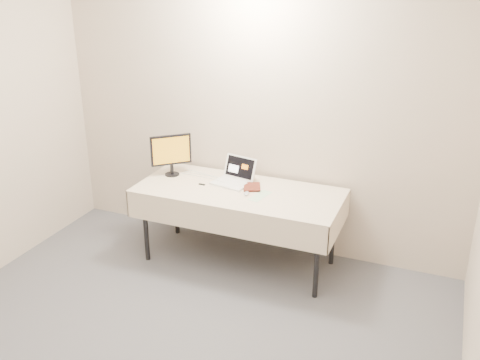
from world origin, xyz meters
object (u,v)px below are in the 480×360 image
at_px(laptop, 235,177).
at_px(book, 244,178).
at_px(table, 239,196).
at_px(monitor, 171,152).

relative_size(laptop, book, 1.92).
xyz_separation_m(table, monitor, (-0.74, 0.10, 0.30)).
bearing_deg(table, laptop, 123.63).
xyz_separation_m(laptop, monitor, (-0.63, -0.06, 0.18)).
bearing_deg(table, monitor, 172.45).
relative_size(laptop, monitor, 0.97).
xyz_separation_m(table, book, (0.02, 0.06, 0.16)).
distance_m(laptop, monitor, 0.66).
xyz_separation_m(laptop, book, (0.13, -0.10, 0.05)).
height_order(laptop, book, laptop).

